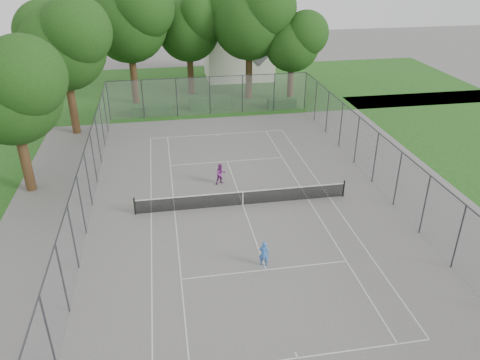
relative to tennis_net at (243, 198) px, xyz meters
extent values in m
plane|color=#615F5C|center=(0.00, 0.00, -0.51)|extent=(120.00, 120.00, 0.00)
cube|color=#1E4D16|center=(0.00, 26.00, -0.51)|extent=(60.00, 20.00, 0.00)
cube|color=silver|center=(0.00, -11.88, -0.50)|extent=(10.97, 0.06, 0.01)
cube|color=silver|center=(0.00, 11.88, -0.50)|extent=(10.97, 0.06, 0.01)
cube|color=silver|center=(-5.49, 0.00, -0.50)|extent=(0.06, 23.77, 0.01)
cube|color=silver|center=(5.49, 0.00, -0.50)|extent=(0.06, 23.77, 0.01)
cube|color=silver|center=(-4.12, 0.00, -0.50)|extent=(0.06, 23.77, 0.01)
cube|color=silver|center=(4.12, 0.00, -0.50)|extent=(0.06, 23.77, 0.01)
cube|color=silver|center=(0.00, -6.40, -0.50)|extent=(8.23, 0.06, 0.01)
cube|color=silver|center=(0.00, 6.40, -0.50)|extent=(8.23, 0.06, 0.01)
cube|color=silver|center=(0.00, 0.00, -0.50)|extent=(0.06, 12.80, 0.01)
cube|color=silver|center=(0.00, -11.73, -0.50)|extent=(0.06, 0.30, 0.01)
cube|color=silver|center=(0.00, 11.73, -0.50)|extent=(0.06, 0.30, 0.01)
cylinder|color=black|center=(-6.39, 0.00, 0.04)|extent=(0.10, 0.10, 1.10)
cylinder|color=black|center=(6.39, 0.00, 0.04)|extent=(0.10, 0.10, 1.10)
cube|color=black|center=(0.00, 0.00, -0.06)|extent=(12.67, 0.01, 0.86)
cube|color=silver|center=(0.00, 0.00, 0.40)|extent=(12.77, 0.03, 0.06)
cube|color=silver|center=(0.00, 0.00, -0.07)|extent=(0.05, 0.02, 0.88)
cylinder|color=#38383D|center=(-9.00, 17.00, 1.24)|extent=(0.08, 0.08, 3.50)
cylinder|color=#38383D|center=(9.00, 17.00, 1.24)|extent=(0.08, 0.08, 3.50)
cube|color=slate|center=(0.00, 17.00, 1.24)|extent=(18.00, 0.02, 3.50)
cube|color=slate|center=(-9.00, 0.00, 1.24)|extent=(0.02, 34.00, 3.50)
cube|color=slate|center=(9.00, 0.00, 1.24)|extent=(0.02, 34.00, 3.50)
cube|color=#38383D|center=(0.00, 17.00, 2.99)|extent=(18.00, 0.05, 0.05)
cube|color=#38383D|center=(-9.00, 0.00, 2.99)|extent=(0.05, 34.00, 0.05)
cube|color=#38383D|center=(9.00, 0.00, 2.99)|extent=(0.05, 34.00, 0.05)
cylinder|color=#3C2715|center=(-6.84, 21.82, 2.01)|extent=(0.66, 0.66, 5.04)
sphere|color=#14360E|center=(-6.84, 21.82, 7.04)|extent=(7.17, 7.17, 7.17)
sphere|color=#14360E|center=(-5.40, 20.74, 8.47)|extent=(5.73, 5.73, 5.73)
sphere|color=#14360E|center=(-8.09, 22.71, 8.11)|extent=(5.37, 5.37, 5.37)
cylinder|color=#3C2715|center=(-1.19, 23.99, 1.63)|extent=(0.63, 0.63, 4.28)
sphere|color=#14360E|center=(-1.19, 23.99, 5.90)|extent=(6.09, 6.09, 6.09)
sphere|color=#14360E|center=(0.02, 23.07, 7.12)|extent=(4.87, 4.87, 4.87)
sphere|color=#14360E|center=(-2.26, 24.75, 6.81)|extent=(4.57, 4.57, 4.57)
cylinder|color=#3C2715|center=(4.45, 21.44, 1.95)|extent=(0.66, 0.66, 4.93)
sphere|color=#14360E|center=(4.45, 21.44, 6.87)|extent=(7.01, 7.01, 7.01)
sphere|color=#14360E|center=(5.85, 20.39, 8.27)|extent=(5.61, 5.61, 5.61)
sphere|color=#14360E|center=(3.22, 22.31, 7.92)|extent=(5.26, 5.26, 5.26)
cylinder|color=#3C2715|center=(8.35, 19.91, 1.35)|extent=(0.61, 0.61, 3.72)
sphere|color=#14360E|center=(8.35, 19.91, 5.06)|extent=(5.29, 5.29, 5.29)
sphere|color=#14360E|center=(9.41, 19.12, 6.12)|extent=(4.23, 4.23, 4.23)
sphere|color=#14360E|center=(7.42, 20.58, 5.85)|extent=(3.97, 3.97, 3.97)
cylinder|color=#3C2715|center=(-11.56, 14.31, 1.82)|extent=(0.65, 0.65, 4.66)
sphere|color=#14360E|center=(-11.56, 14.31, 6.48)|extent=(6.63, 6.63, 6.63)
sphere|color=#14360E|center=(-10.23, 13.31, 7.80)|extent=(5.31, 5.31, 5.31)
sphere|color=#14360E|center=(-12.72, 15.14, 7.47)|extent=(4.98, 4.98, 4.98)
cylinder|color=#3C2715|center=(-13.07, 4.33, 1.59)|extent=(0.63, 0.63, 4.19)
sphere|color=#14360E|center=(-13.07, 4.33, 5.77)|extent=(5.96, 5.96, 5.96)
sphere|color=#14360E|center=(-11.87, 3.43, 6.96)|extent=(4.77, 4.77, 4.77)
cube|color=#1B4C18|center=(-5.30, 17.76, -0.07)|extent=(3.56, 1.07, 0.89)
cube|color=#1B4C18|center=(0.19, 18.58, 0.10)|extent=(3.90, 1.11, 1.23)
cube|color=#1B4C18|center=(7.01, 17.92, -0.11)|extent=(2.68, 0.98, 0.80)
cube|color=silver|center=(4.80, 29.62, 2.29)|extent=(7.47, 5.60, 5.60)
cube|color=#504F54|center=(4.80, 29.62, 5.09)|extent=(7.39, 5.79, 7.39)
imported|color=blue|center=(-0.03, -5.98, 0.18)|extent=(0.58, 0.46, 1.38)
imported|color=#7D297C|center=(-0.93, 3.02, 0.20)|extent=(0.83, 0.73, 1.42)
camera|label=1|loc=(-4.37, -24.17, 13.72)|focal=35.00mm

